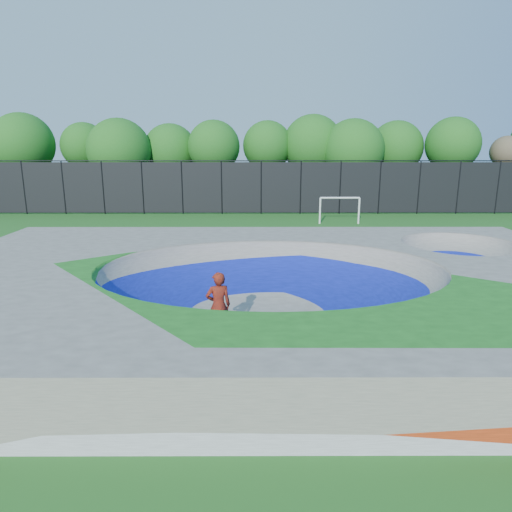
{
  "coord_description": "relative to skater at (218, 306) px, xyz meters",
  "views": [
    {
      "loc": [
        -0.49,
        -13.83,
        5.26
      ],
      "look_at": [
        -0.45,
        3.0,
        1.1
      ],
      "focal_mm": 32.0,
      "sensor_mm": 36.0,
      "label": 1
    }
  ],
  "objects": [
    {
      "name": "ground",
      "position": [
        1.49,
        2.08,
        -0.96
      ],
      "size": [
        120.0,
        120.0,
        0.0
      ],
      "primitive_type": "plane",
      "color": "#1B5517",
      "rests_on": "ground"
    },
    {
      "name": "skate_deck",
      "position": [
        1.49,
        2.08,
        -0.21
      ],
      "size": [
        22.0,
        14.0,
        1.5
      ],
      "primitive_type": "cube",
      "color": "gray",
      "rests_on": "ground"
    },
    {
      "name": "skater",
      "position": [
        0.0,
        0.0,
        0.0
      ],
      "size": [
        0.79,
        0.62,
        1.91
      ],
      "primitive_type": "imported",
      "rotation": [
        0.0,
        0.0,
        3.4
      ],
      "color": "red",
      "rests_on": "ground"
    },
    {
      "name": "skateboard",
      "position": [
        0.0,
        0.0,
        -0.93
      ],
      "size": [
        0.81,
        0.5,
        0.05
      ],
      "primitive_type": "cube",
      "rotation": [
        0.0,
        0.0,
        0.38
      ],
      "color": "black",
      "rests_on": "ground"
    },
    {
      "name": "soccer_goal",
      "position": [
        6.68,
        18.63,
        0.29
      ],
      "size": [
        2.73,
        0.12,
        1.8
      ],
      "color": "white",
      "rests_on": "ground"
    },
    {
      "name": "fence",
      "position": [
        1.49,
        23.08,
        1.14
      ],
      "size": [
        48.09,
        0.09,
        4.04
      ],
      "color": "black",
      "rests_on": "ground"
    },
    {
      "name": "treeline",
      "position": [
        1.08,
        28.12,
        4.03
      ],
      "size": [
        52.85,
        7.08,
        8.18
      ],
      "color": "#452E22",
      "rests_on": "ground"
    }
  ]
}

